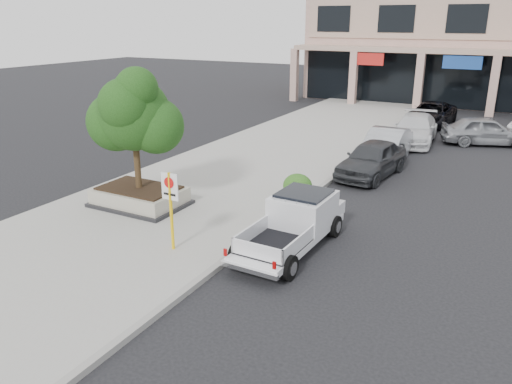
% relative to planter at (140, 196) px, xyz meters
% --- Properties ---
extents(ground, '(120.00, 120.00, 0.00)m').
position_rel_planter_xyz_m(ground, '(6.44, -1.39, -0.48)').
color(ground, black).
rests_on(ground, ground).
extents(sidewalk, '(8.00, 52.00, 0.15)m').
position_rel_planter_xyz_m(sidewalk, '(0.94, 4.61, -0.40)').
color(sidewalk, gray).
rests_on(sidewalk, ground).
extents(curb, '(0.20, 52.00, 0.15)m').
position_rel_planter_xyz_m(curb, '(4.89, 4.61, -0.40)').
color(curb, gray).
rests_on(curb, ground).
extents(planter, '(3.20, 2.20, 0.68)m').
position_rel_planter_xyz_m(planter, '(0.00, 0.00, 0.00)').
color(planter, black).
rests_on(planter, sidewalk).
extents(planter_tree, '(2.90, 2.55, 4.00)m').
position_rel_planter_xyz_m(planter_tree, '(0.13, 0.15, 2.94)').
color(planter_tree, '#322613').
rests_on(planter_tree, planter).
extents(no_parking_sign, '(0.55, 0.09, 2.30)m').
position_rel_planter_xyz_m(no_parking_sign, '(3.24, -2.35, 1.16)').
color(no_parking_sign, yellow).
rests_on(no_parking_sign, sidewalk).
extents(hedge, '(1.10, 0.99, 0.93)m').
position_rel_planter_xyz_m(hedge, '(4.64, 3.33, 0.14)').
color(hedge, '#1E4914').
rests_on(hedge, sidewalk).
extents(pickup_truck, '(1.96, 4.94, 1.54)m').
position_rel_planter_xyz_m(pickup_truck, '(6.09, -0.49, 0.29)').
color(pickup_truck, silver).
rests_on(pickup_truck, ground).
extents(curb_car_a, '(2.36, 4.70, 1.54)m').
position_rel_planter_xyz_m(curb_car_a, '(6.13, 7.82, 0.29)').
color(curb_car_a, '#2F3034').
rests_on(curb_car_a, ground).
extents(curb_car_b, '(1.67, 4.67, 1.53)m').
position_rel_planter_xyz_m(curb_car_b, '(6.03, 10.46, 0.29)').
color(curb_car_b, '#A3A6AB').
rests_on(curb_car_b, ground).
extents(curb_car_c, '(2.54, 5.38, 1.52)m').
position_rel_planter_xyz_m(curb_car_c, '(6.44, 15.06, 0.28)').
color(curb_car_c, silver).
rests_on(curb_car_c, ground).
extents(curb_car_d, '(2.67, 5.36, 1.46)m').
position_rel_planter_xyz_m(curb_car_d, '(6.36, 20.45, 0.25)').
color(curb_car_d, black).
rests_on(curb_car_d, ground).
extents(lot_car_a, '(4.88, 3.26, 1.54)m').
position_rel_planter_xyz_m(lot_car_a, '(9.91, 16.39, 0.30)').
color(lot_car_a, gray).
rests_on(lot_car_a, ground).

